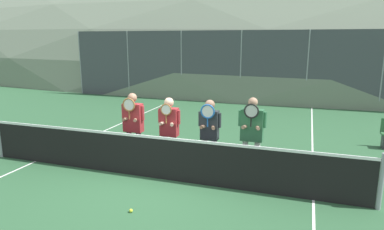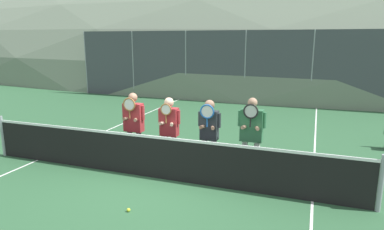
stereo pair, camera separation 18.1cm
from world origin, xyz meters
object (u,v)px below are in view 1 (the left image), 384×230
at_px(player_leftmost, 133,123).
at_px(player_rightmost, 252,131).
at_px(player_center_left, 169,127).
at_px(car_center, 346,84).
at_px(tennis_ball_on_court, 131,211).
at_px(car_far_left, 162,78).
at_px(player_center_right, 209,131).
at_px(car_left_of_center, 244,80).

height_order(player_leftmost, player_rightmost, player_rightmost).
distance_m(player_center_left, car_center, 12.42).
bearing_deg(tennis_ball_on_court, car_far_left, 111.35).
bearing_deg(player_rightmost, tennis_ball_on_court, -128.54).
distance_m(player_rightmost, car_far_left, 13.36).
height_order(player_leftmost, car_center, player_leftmost).
bearing_deg(player_center_right, car_center, 71.34).
height_order(player_center_right, car_far_left, player_center_right).
bearing_deg(car_left_of_center, player_rightmost, -79.04).
bearing_deg(player_rightmost, car_far_left, 122.15).
bearing_deg(tennis_ball_on_court, player_leftmost, 116.42).
xyz_separation_m(player_rightmost, car_left_of_center, (-2.22, 11.48, -0.23)).
height_order(player_leftmost, tennis_ball_on_court, player_leftmost).
bearing_deg(car_far_left, player_center_right, -61.56).
distance_m(car_far_left, car_center, 10.02).
relative_size(player_rightmost, car_far_left, 0.47).
bearing_deg(car_center, player_center_left, -113.02).
distance_m(player_center_left, car_far_left, 12.48).
height_order(player_center_left, car_center, car_center).
bearing_deg(player_leftmost, tennis_ball_on_court, -63.58).
relative_size(player_center_right, tennis_ball_on_court, 26.00).
bearing_deg(tennis_ball_on_court, player_center_right, 68.81).
distance_m(player_leftmost, car_far_left, 12.18).
relative_size(player_center_right, player_rightmost, 0.95).
relative_size(player_rightmost, car_center, 0.41).
relative_size(player_rightmost, tennis_ball_on_court, 27.38).
distance_m(player_leftmost, car_center, 12.86).
distance_m(player_center_left, tennis_ball_on_court, 2.43).
bearing_deg(player_leftmost, player_center_left, 3.29).
bearing_deg(car_left_of_center, car_far_left, -177.96).
distance_m(player_center_left, car_left_of_center, 11.54).
height_order(player_center_left, tennis_ball_on_court, player_center_left).
xyz_separation_m(car_center, tennis_ball_on_court, (-4.71, -13.64, -0.88)).
xyz_separation_m(car_left_of_center, car_center, (5.13, -0.11, 0.03)).
distance_m(car_far_left, tennis_ball_on_court, 14.60).
xyz_separation_m(player_center_left, tennis_ball_on_court, (0.14, -2.21, -1.02)).
bearing_deg(player_center_left, player_rightmost, 1.71).
xyz_separation_m(player_leftmost, player_rightmost, (2.87, 0.11, 0.01)).
bearing_deg(car_left_of_center, player_center_left, -88.62).
bearing_deg(player_center_right, car_far_left, 118.44).
bearing_deg(car_left_of_center, player_leftmost, -93.21).
bearing_deg(player_leftmost, player_rightmost, 2.22).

